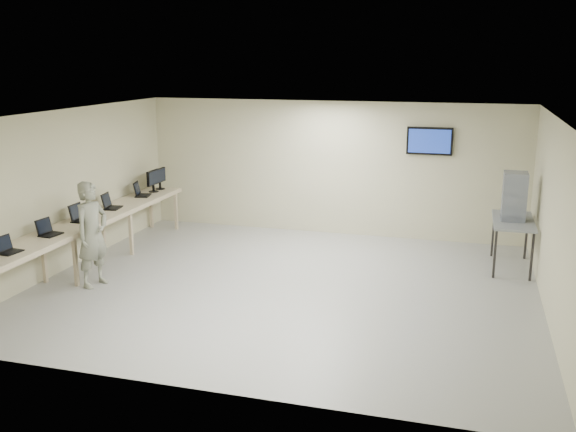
# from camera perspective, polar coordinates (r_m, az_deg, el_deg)

# --- Properties ---
(room) EXTENTS (8.01, 7.01, 2.81)m
(room) POSITION_cam_1_polar(r_m,az_deg,el_deg) (10.23, -0.04, 1.22)
(room) COLOR #A0A0A0
(room) RESTS_ON ground
(workbench) EXTENTS (0.76, 6.00, 0.90)m
(workbench) POSITION_cam_1_polar(r_m,az_deg,el_deg) (11.82, -17.25, -0.60)
(workbench) COLOR #C0B297
(workbench) RESTS_ON ground
(laptop_0) EXTENTS (0.29, 0.34, 0.25)m
(laptop_0) POSITION_cam_1_polar(r_m,az_deg,el_deg) (10.18, -23.69, -2.64)
(laptop_0) COLOR black
(laptop_0) RESTS_ON workbench
(laptop_1) EXTENTS (0.31, 0.36, 0.26)m
(laptop_1) POSITION_cam_1_polar(r_m,az_deg,el_deg) (10.94, -20.57, -1.24)
(laptop_1) COLOR black
(laptop_1) RESTS_ON workbench
(laptop_2) EXTENTS (0.31, 0.38, 0.30)m
(laptop_2) POSITION_cam_1_polar(r_m,az_deg,el_deg) (11.70, -17.99, -0.04)
(laptop_2) COLOR black
(laptop_2) RESTS_ON workbench
(laptop_3) EXTENTS (0.35, 0.40, 0.29)m
(laptop_3) POSITION_cam_1_polar(r_m,az_deg,el_deg) (12.51, -15.54, 0.99)
(laptop_3) COLOR black
(laptop_3) RESTS_ON workbench
(laptop_4) EXTENTS (0.38, 0.42, 0.29)m
(laptop_4) POSITION_cam_1_polar(r_m,az_deg,el_deg) (13.49, -12.98, 2.06)
(laptop_4) COLOR black
(laptop_4) RESTS_ON workbench
(monitor_near) EXTENTS (0.21, 0.47, 0.46)m
(monitor_near) POSITION_cam_1_polar(r_m,az_deg,el_deg) (13.81, -11.91, 3.25)
(monitor_near) COLOR black
(monitor_near) RESTS_ON workbench
(monitor_far) EXTENTS (0.20, 0.45, 0.45)m
(monitor_far) POSITION_cam_1_polar(r_m,az_deg,el_deg) (14.07, -11.33, 3.45)
(monitor_far) COLOR black
(monitor_far) RESTS_ON workbench
(soldier) EXTENTS (0.55, 0.71, 1.74)m
(soldier) POSITION_cam_1_polar(r_m,az_deg,el_deg) (10.88, -17.00, -1.57)
(soldier) COLOR slate
(soldier) RESTS_ON ground
(side_table) EXTENTS (0.69, 1.48, 0.89)m
(side_table) POSITION_cam_1_polar(r_m,az_deg,el_deg) (11.96, 19.38, -0.65)
(side_table) COLOR slate
(side_table) RESTS_ON ground
(storage_bins) EXTENTS (0.40, 0.44, 0.85)m
(storage_bins) POSITION_cam_1_polar(r_m,az_deg,el_deg) (11.85, 19.47, 1.67)
(storage_bins) COLOR gray
(storage_bins) RESTS_ON side_table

